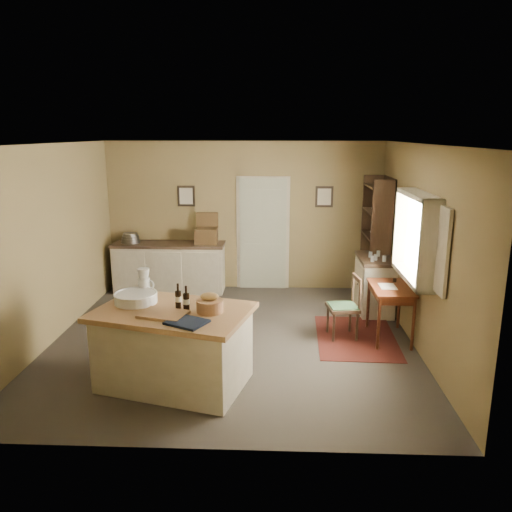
{
  "coord_description": "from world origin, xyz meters",
  "views": [
    {
      "loc": [
        0.61,
        -6.52,
        2.84
      ],
      "look_at": [
        0.31,
        0.3,
        1.15
      ],
      "focal_mm": 35.0,
      "sensor_mm": 36.0,
      "label": 1
    }
  ],
  "objects_px": {
    "work_island": "(173,345)",
    "sideboard": "(170,266)",
    "writing_desk": "(391,293)",
    "shelving_unit": "(378,239)",
    "desk_chair": "(343,308)",
    "right_cabinet": "(375,284)"
  },
  "relations": [
    {
      "from": "work_island",
      "to": "shelving_unit",
      "type": "distance_m",
      "value": 4.39
    },
    {
      "from": "work_island",
      "to": "sideboard",
      "type": "bearing_deg",
      "value": 117.69
    },
    {
      "from": "right_cabinet",
      "to": "sideboard",
      "type": "bearing_deg",
      "value": 165.76
    },
    {
      "from": "desk_chair",
      "to": "right_cabinet",
      "type": "bearing_deg",
      "value": 51.24
    },
    {
      "from": "sideboard",
      "to": "desk_chair",
      "type": "height_order",
      "value": "sideboard"
    },
    {
      "from": "work_island",
      "to": "sideboard",
      "type": "relative_size",
      "value": 0.95
    },
    {
      "from": "writing_desk",
      "to": "desk_chair",
      "type": "xyz_separation_m",
      "value": [
        -0.65,
        0.02,
        -0.23
      ]
    },
    {
      "from": "sideboard",
      "to": "shelving_unit",
      "type": "height_order",
      "value": "shelving_unit"
    },
    {
      "from": "writing_desk",
      "to": "shelving_unit",
      "type": "bearing_deg",
      "value": 85.05
    },
    {
      "from": "work_island",
      "to": "right_cabinet",
      "type": "xyz_separation_m",
      "value": [
        2.76,
        2.57,
        -0.02
      ]
    },
    {
      "from": "right_cabinet",
      "to": "work_island",
      "type": "bearing_deg",
      "value": -137.04
    },
    {
      "from": "sideboard",
      "to": "desk_chair",
      "type": "xyz_separation_m",
      "value": [
        2.89,
        -2.02,
        -0.04
      ]
    },
    {
      "from": "writing_desk",
      "to": "right_cabinet",
      "type": "bearing_deg",
      "value": 90.01
    },
    {
      "from": "sideboard",
      "to": "right_cabinet",
      "type": "bearing_deg",
      "value": -14.24
    },
    {
      "from": "shelving_unit",
      "to": "desk_chair",
      "type": "bearing_deg",
      "value": -114.5
    },
    {
      "from": "desk_chair",
      "to": "shelving_unit",
      "type": "xyz_separation_m",
      "value": [
        0.81,
        1.78,
        0.62
      ]
    },
    {
      "from": "sideboard",
      "to": "shelving_unit",
      "type": "distance_m",
      "value": 3.75
    },
    {
      "from": "shelving_unit",
      "to": "writing_desk",
      "type": "bearing_deg",
      "value": -94.95
    },
    {
      "from": "work_island",
      "to": "writing_desk",
      "type": "relative_size",
      "value": 2.2
    },
    {
      "from": "desk_chair",
      "to": "sideboard",
      "type": "bearing_deg",
      "value": 136.5
    },
    {
      "from": "desk_chair",
      "to": "shelving_unit",
      "type": "bearing_deg",
      "value": 56.97
    },
    {
      "from": "shelving_unit",
      "to": "sideboard",
      "type": "bearing_deg",
      "value": 176.21
    }
  ]
}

